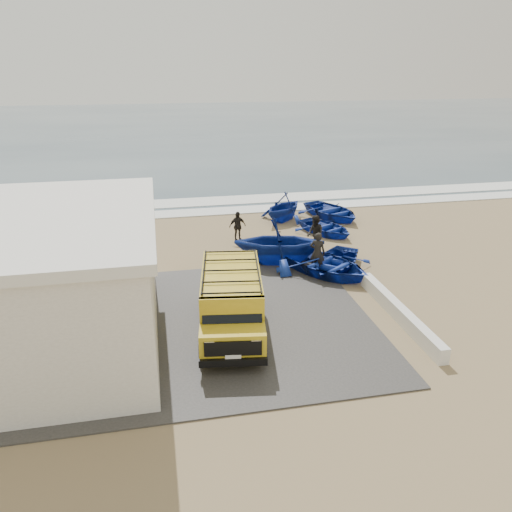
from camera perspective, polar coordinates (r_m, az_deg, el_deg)
ground at (r=19.78m, az=-1.12°, el=-4.56°), size 160.00×160.00×0.00m
slab at (r=17.77m, az=-6.33°, el=-7.78°), size 12.00×10.00×0.05m
ocean at (r=74.08m, az=-9.34°, el=14.35°), size 180.00×88.00×0.01m
surf_line at (r=30.90m, az=-5.22°, el=5.06°), size 180.00×1.60×0.06m
surf_wash at (r=33.30m, az=-5.73°, el=6.22°), size 180.00×2.20×0.04m
building at (r=17.34m, az=-25.04°, el=-2.70°), size 8.40×9.40×4.30m
parapet at (r=18.64m, az=16.03°, el=-6.22°), size 0.35×6.00×0.55m
van at (r=16.82m, az=-2.82°, el=-5.03°), size 2.69×5.31×2.18m
boat_near_left at (r=21.80m, az=7.83°, el=-0.93°), size 5.03×5.34×0.90m
boat_near_right at (r=22.30m, az=8.94°, el=-0.66°), size 4.37×4.53×0.77m
boat_mid_left at (r=22.50m, az=2.68°, el=1.67°), size 4.73×4.31×2.15m
boat_mid_right at (r=26.97m, az=7.97°, el=3.22°), size 3.68×4.12×0.70m
boat_far_left at (r=28.96m, az=3.16°, el=5.65°), size 4.14×4.12×1.65m
boat_far_right at (r=29.84m, az=8.62°, el=5.11°), size 4.16×4.85×0.85m
fisherman_front at (r=21.77m, az=7.04°, el=0.40°), size 0.80×0.71×1.83m
fisherman_middle at (r=24.03m, az=6.76°, el=2.47°), size 0.77×0.95×1.86m
fisherman_back at (r=25.59m, az=-2.13°, el=3.42°), size 0.97×0.58×1.55m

